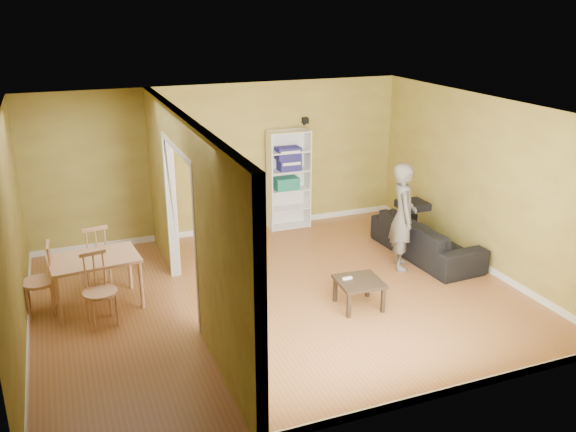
# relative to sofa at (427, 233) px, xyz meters

# --- Properties ---
(room_shell) EXTENTS (6.50, 6.50, 6.50)m
(room_shell) POSITION_rel_sofa_xyz_m (-2.70, -0.52, 0.91)
(room_shell) COLOR #A25F3D
(room_shell) RESTS_ON ground
(partition) EXTENTS (0.22, 5.50, 2.60)m
(partition) POSITION_rel_sofa_xyz_m (-3.90, -0.52, 0.91)
(partition) COLOR #B3AA48
(partition) RESTS_ON ground
(wall_speaker) EXTENTS (0.10, 0.10, 0.10)m
(wall_speaker) POSITION_rel_sofa_xyz_m (-1.20, 2.17, 1.51)
(wall_speaker) COLOR black
(wall_speaker) RESTS_ON room_shell
(sofa) EXTENTS (2.11, 0.99, 0.79)m
(sofa) POSITION_rel_sofa_xyz_m (0.00, 0.00, 0.00)
(sofa) COLOR black
(sofa) RESTS_ON ground
(person) EXTENTS (0.86, 0.78, 1.93)m
(person) POSITION_rel_sofa_xyz_m (-0.61, -0.24, 0.57)
(person) COLOR slate
(person) RESTS_ON ground
(bookshelf) EXTENTS (0.75, 0.33, 1.77)m
(bookshelf) POSITION_rel_sofa_xyz_m (-1.57, 2.08, 0.49)
(bookshelf) COLOR white
(bookshelf) RESTS_ON ground
(paper_box_teal) EXTENTS (0.42, 0.27, 0.21)m
(paper_box_teal) POSITION_rel_sofa_xyz_m (-1.61, 2.04, 0.44)
(paper_box_teal) COLOR #125F57
(paper_box_teal) RESTS_ON bookshelf
(paper_box_navy_b) EXTENTS (0.39, 0.25, 0.20)m
(paper_box_navy_b) POSITION_rel_sofa_xyz_m (-1.56, 2.04, 0.78)
(paper_box_navy_b) COLOR #1B2749
(paper_box_navy_b) RESTS_ON bookshelf
(paper_box_navy_c) EXTENTS (0.42, 0.27, 0.21)m
(paper_box_navy_c) POSITION_rel_sofa_xyz_m (-1.58, 2.04, 1.00)
(paper_box_navy_c) COLOR navy
(paper_box_navy_c) RESTS_ON bookshelf
(coffee_table) EXTENTS (0.58, 0.58, 0.39)m
(coffee_table) POSITION_rel_sofa_xyz_m (-1.82, -1.17, -0.06)
(coffee_table) COLOR black
(coffee_table) RESTS_ON ground
(game_controller) EXTENTS (0.13, 0.04, 0.03)m
(game_controller) POSITION_rel_sofa_xyz_m (-1.95, -1.08, 0.01)
(game_controller) COLOR white
(game_controller) RESTS_ON coffee_table
(dining_table) EXTENTS (1.13, 0.75, 0.70)m
(dining_table) POSITION_rel_sofa_xyz_m (-5.07, 0.13, 0.23)
(dining_table) COLOR #EDAE7D
(dining_table) RESTS_ON ground
(chair_left) EXTENTS (0.46, 0.46, 0.97)m
(chair_left) POSITION_rel_sofa_xyz_m (-5.77, 0.18, 0.09)
(chair_left) COLOR #D2B785
(chair_left) RESTS_ON ground
(chair_near) EXTENTS (0.50, 0.50, 0.94)m
(chair_near) POSITION_rel_sofa_xyz_m (-5.06, -0.40, 0.08)
(chair_near) COLOR tan
(chair_near) RESTS_ON ground
(chair_far) EXTENTS (0.52, 0.52, 0.98)m
(chair_far) POSITION_rel_sofa_xyz_m (-5.02, 0.72, 0.10)
(chair_far) COLOR tan
(chair_far) RESTS_ON ground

